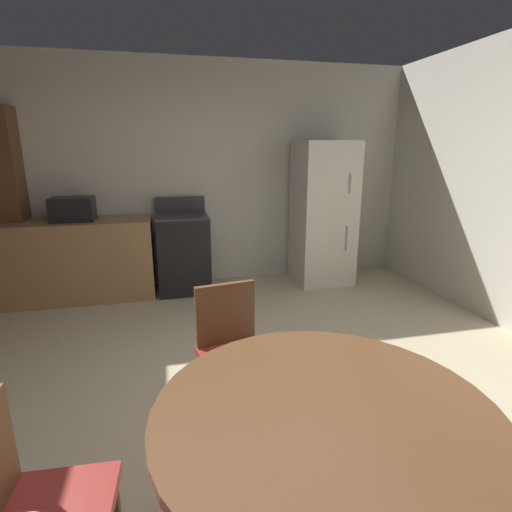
% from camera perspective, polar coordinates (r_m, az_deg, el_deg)
% --- Properties ---
extents(ground_plane, '(14.00, 14.00, 0.00)m').
position_cam_1_polar(ground_plane, '(2.68, 0.85, -23.24)').
color(ground_plane, beige).
extents(wall_back, '(5.50, 0.12, 2.70)m').
position_cam_1_polar(wall_back, '(5.08, -7.47, 11.52)').
color(wall_back, beige).
rests_on(wall_back, ground).
extents(kitchen_counter, '(1.78, 0.60, 0.90)m').
position_cam_1_polar(kitchen_counter, '(4.91, -25.00, -0.57)').
color(kitchen_counter, '#9E754C').
rests_on(kitchen_counter, ground).
extents(pantry_column, '(0.44, 0.36, 2.10)m').
position_cam_1_polar(pantry_column, '(5.16, -32.66, 5.97)').
color(pantry_column, brown).
rests_on(pantry_column, ground).
extents(oven_range, '(0.60, 0.60, 1.10)m').
position_cam_1_polar(oven_range, '(4.80, -10.45, 0.50)').
color(oven_range, black).
rests_on(oven_range, ground).
extents(refrigerator, '(0.68, 0.68, 1.76)m').
position_cam_1_polar(refrigerator, '(5.05, 9.64, 6.04)').
color(refrigerator, silver).
rests_on(refrigerator, ground).
extents(microwave, '(0.44, 0.32, 0.26)m').
position_cam_1_polar(microwave, '(4.79, -24.93, 6.17)').
color(microwave, black).
rests_on(microwave, kitchen_counter).
extents(dining_table, '(1.26, 1.26, 0.76)m').
position_cam_1_polar(dining_table, '(1.64, 9.76, -25.25)').
color(dining_table, brown).
rests_on(dining_table, ground).
extents(chair_west, '(0.42, 0.42, 0.87)m').
position_cam_1_polar(chair_west, '(1.75, -29.98, -29.03)').
color(chair_west, brown).
rests_on(chair_west, ground).
extents(chair_north, '(0.46, 0.46, 0.87)m').
position_cam_1_polar(chair_north, '(2.47, -3.50, -12.92)').
color(chair_north, brown).
rests_on(chair_north, ground).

